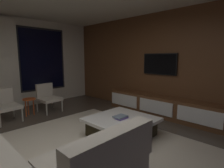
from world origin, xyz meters
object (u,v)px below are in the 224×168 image
book_stack_on_coffee_table (121,117)px  accent_chair_by_curtain (5,104)px  side_stool (29,102)px  media_console (161,107)px  coffee_table (122,127)px  accent_chair_near_window (48,96)px  mounted_tv (160,64)px

book_stack_on_coffee_table → accent_chair_by_curtain: 2.86m
side_stool → media_console: 3.45m
coffee_table → accent_chair_near_window: size_ratio=1.49×
mounted_tv → side_stool: bearing=137.8°
coffee_table → book_stack_on_coffee_table: book_stack_on_coffee_table is taller
coffee_table → media_console: bearing=1.2°
media_console → accent_chair_by_curtain: bearing=139.5°
book_stack_on_coffee_table → side_stool: 2.65m
side_stool → media_console: (2.37, -2.51, -0.12)m
accent_chair_by_curtain → mounted_tv: bearing=-36.5°
accent_chair_near_window → mounted_tv: 3.23m
media_console → mounted_tv: mounted_tv is taller
side_stool → mounted_tv: mounted_tv is taller
accent_chair_by_curtain → side_stool: size_ratio=1.70×
accent_chair_near_window → accent_chair_by_curtain: 1.09m
accent_chair_near_window → mounted_tv: mounted_tv is taller
accent_chair_by_curtain → mounted_tv: 3.98m
side_stool → book_stack_on_coffee_table: bearing=-73.7°
book_stack_on_coffee_table → mounted_tv: bearing=7.3°
coffee_table → accent_chair_by_curtain: accent_chair_by_curtain is taller
coffee_table → side_stool: side_stool is taller
side_stool → mounted_tv: (2.55, -2.31, 0.98)m
accent_chair_near_window → mounted_tv: (2.03, -2.34, 0.92)m
media_console → mounted_tv: bearing=47.6°
coffee_table → accent_chair_near_window: accent_chair_near_window is taller
coffee_table → accent_chair_near_window: 2.60m
book_stack_on_coffee_table → coffee_table: bearing=0.4°
mounted_tv → media_console: bearing=-132.4°
side_stool → accent_chair_near_window: bearing=3.4°
media_console → accent_chair_near_window: bearing=126.0°
book_stack_on_coffee_table → side_stool: bearing=106.3°
coffee_table → media_console: 1.61m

